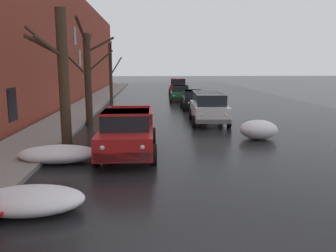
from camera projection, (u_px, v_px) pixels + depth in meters
The scene contains 13 objects.
left_sidewalk_slab at pixel (71, 117), 22.28m from camera, with size 2.72×80.00×0.15m, color gray.
brick_townhouse_facade at pixel (37, 37), 21.31m from camera, with size 0.63×80.00×10.12m.
snow_bank_near_corner_left at pixel (59, 154), 12.13m from camera, with size 2.79×1.46×0.60m.
snow_bank_along_left_kerb at pixel (258, 130), 15.95m from camera, with size 1.73×1.47×0.88m.
snow_bank_mid_block_left at pixel (30, 200), 8.01m from camera, with size 2.53×1.49×0.58m.
bare_tree_second_along_sidewalk at pixel (62, 76), 13.90m from camera, with size 2.00×2.12×5.59m.
bare_tree_mid_block at pixel (88, 74), 19.42m from camera, with size 2.84×2.57×5.90m.
bare_tree_far_down_block at pixel (111, 71), 31.27m from camera, with size 1.10×2.86×5.36m.
pickup_truck_red_approaching_near_lane at pixel (128, 132), 13.11m from camera, with size 2.19×5.26×1.76m.
suv_white_parked_kerbside_close at pixel (209, 106), 20.14m from camera, with size 2.27×4.65×1.82m.
sedan_black_parked_kerbside_mid at pixel (193, 99), 26.88m from camera, with size 1.92×4.07×1.42m.
sedan_green_parked_far_down_block at pixel (180, 93), 32.62m from camera, with size 2.20×4.04×1.42m.
suv_red_queued_behind_truck at pixel (178, 85), 40.36m from camera, with size 2.38×4.53×1.82m.
Camera 1 is at (-1.04, -4.36, 3.39)m, focal length 37.00 mm.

